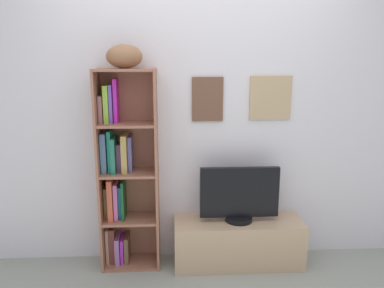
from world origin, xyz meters
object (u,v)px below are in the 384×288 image
at_px(television, 239,195).
at_px(football, 124,56).
at_px(bookshelf, 123,175).
at_px(tv_stand, 238,242).

bearing_deg(television, football, 177.44).
relative_size(bookshelf, football, 5.91).
bearing_deg(football, television, -2.56).
relative_size(football, tv_stand, 0.26).
xyz_separation_m(football, tv_stand, (0.89, -0.04, -1.51)).
bearing_deg(tv_stand, football, 177.37).
bearing_deg(football, tv_stand, -2.63).
bearing_deg(football, bookshelf, 149.98).
distance_m(tv_stand, television, 0.41).
xyz_separation_m(bookshelf, television, (0.94, -0.07, -0.17)).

